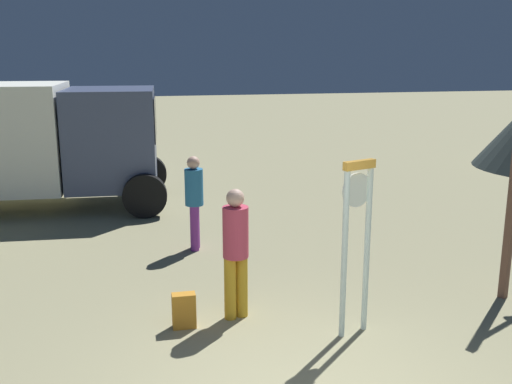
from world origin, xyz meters
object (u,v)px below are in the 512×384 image
object	(u,v)px
person_distant	(194,198)
box_truck_near	(3,139)
standing_clock	(356,230)
person_near_clock	(236,247)
backpack	(184,311)

from	to	relation	value
person_distant	box_truck_near	xyz separation A→B (m)	(-3.60, 3.49, 0.60)
standing_clock	person_near_clock	size ratio (longest dim) A/B	1.26
standing_clock	backpack	distance (m)	2.33
person_near_clock	backpack	distance (m)	1.01
person_distant	person_near_clock	bearing A→B (deg)	-85.82
standing_clock	person_distant	world-z (taller)	standing_clock
standing_clock	box_truck_near	world-z (taller)	box_truck_near
standing_clock	person_near_clock	xyz separation A→B (m)	(-1.30, 0.71, -0.36)
person_distant	standing_clock	bearing A→B (deg)	-66.65
person_distant	box_truck_near	bearing A→B (deg)	135.91
standing_clock	person_distant	distance (m)	3.82
person_near_clock	person_distant	distance (m)	2.79
standing_clock	person_near_clock	world-z (taller)	standing_clock
standing_clock	person_distant	bearing A→B (deg)	113.35
box_truck_near	backpack	bearing A→B (deg)	-64.01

